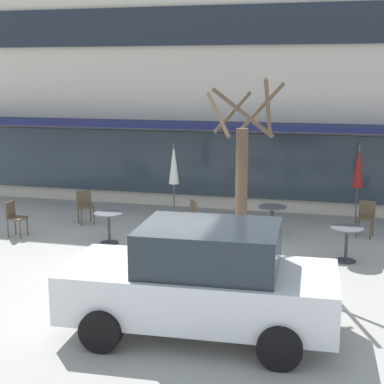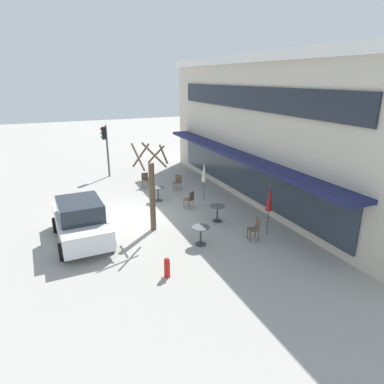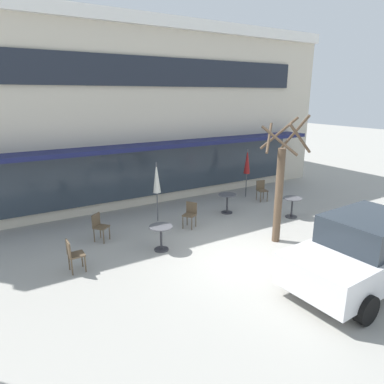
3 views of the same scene
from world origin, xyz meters
TOP-DOWN VIEW (x-y plane):
  - ground_plane at (0.00, 0.00)m, footprint 80.00×80.00m
  - building_facade at (0.00, 9.97)m, footprint 18.75×9.10m
  - cafe_table_near_wall at (2.07, 3.38)m, footprint 0.70×0.70m
  - cafe_table_streetside at (3.88, 1.72)m, footprint 0.70×0.70m
  - cafe_table_by_tree at (-1.63, 1.73)m, footprint 0.70×0.70m
  - patio_umbrella_green_folded at (4.13, 4.69)m, footprint 0.28×0.28m
  - patio_umbrella_cream_folded at (-0.65, 3.98)m, footprint 0.28×0.28m
  - cafe_chair_0 at (-4.16, 1.74)m, footprint 0.40×0.40m
  - cafe_chair_1 at (4.35, 3.93)m, footprint 0.48×0.48m
  - cafe_chair_2 at (0.07, 2.86)m, footprint 0.55×0.55m
  - cafe_chair_3 at (-2.99, 3.37)m, footprint 0.56×0.56m
  - parked_sedan at (1.69, -2.55)m, footprint 4.28×2.16m
  - street_tree at (1.79, 0.42)m, footprint 1.56×1.56m

SIDE VIEW (x-z plane):
  - ground_plane at x=0.00m, z-range 0.00..0.00m
  - cafe_table_near_wall at x=2.07m, z-range 0.14..0.90m
  - cafe_table_streetside at x=3.88m, z-range 0.14..0.90m
  - cafe_table_by_tree at x=-1.63m, z-range 0.14..0.90m
  - cafe_chair_0 at x=-4.16m, z-range 0.08..0.97m
  - cafe_chair_1 at x=4.35m, z-range 0.08..0.97m
  - cafe_chair_2 at x=0.07m, z-range 0.08..0.97m
  - cafe_chair_3 at x=-2.99m, z-range 0.08..0.97m
  - parked_sedan at x=1.69m, z-range 0.00..1.76m
  - patio_umbrella_green_folded at x=4.13m, z-range 0.53..2.73m
  - patio_umbrella_cream_folded at x=-0.65m, z-range 0.53..2.73m
  - street_tree at x=1.79m, z-range -0.12..3.83m
  - building_facade at x=0.00m, z-range 0.00..7.43m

